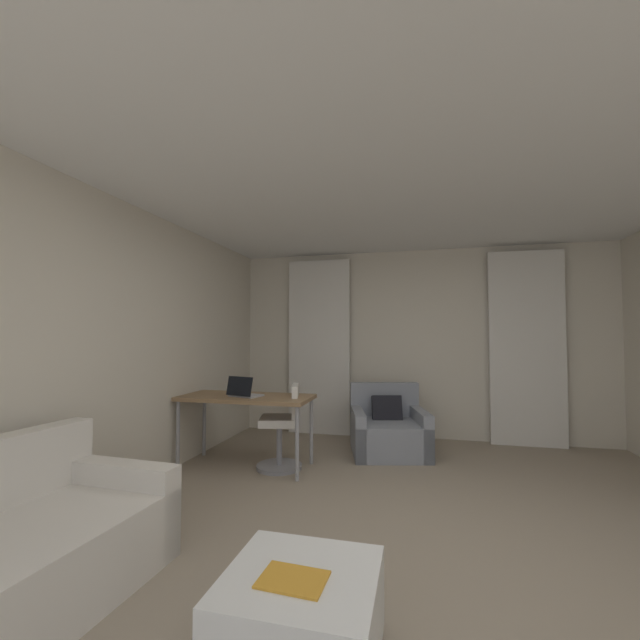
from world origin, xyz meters
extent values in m
plane|color=gray|center=(0.00, 0.00, 0.00)|extent=(12.00, 12.00, 0.00)
cube|color=beige|center=(0.00, 3.03, 1.30)|extent=(5.12, 0.06, 2.60)
cube|color=beige|center=(-2.53, 0.00, 1.30)|extent=(0.06, 6.12, 2.60)
cube|color=white|center=(0.00, 0.00, 2.63)|extent=(5.12, 6.12, 0.06)
cube|color=silver|center=(-1.38, 2.90, 1.25)|extent=(0.90, 0.06, 2.50)
cube|color=silver|center=(1.38, 2.90, 1.25)|extent=(0.90, 0.06, 2.50)
cube|color=silver|center=(-1.91, -0.47, 0.28)|extent=(0.89, 0.20, 0.57)
cube|color=gray|center=(-0.32, 2.13, 0.19)|extent=(1.03, 1.03, 0.38)
cube|color=gray|center=(-0.41, 2.47, 0.59)|extent=(0.87, 0.34, 0.42)
cube|color=gray|center=(0.04, 2.21, 0.26)|extent=(0.32, 0.85, 0.52)
cube|color=gray|center=(-0.68, 2.04, 0.26)|extent=(0.32, 0.85, 0.52)
cube|color=black|center=(-0.35, 2.25, 0.48)|extent=(0.40, 0.28, 0.37)
cube|color=olive|center=(-1.77, 1.28, 0.74)|extent=(1.41, 0.63, 0.04)
cylinder|color=#99999E|center=(-2.43, 1.55, 0.36)|extent=(0.04, 0.04, 0.72)
cylinder|color=#99999E|center=(-1.12, 1.55, 0.36)|extent=(0.04, 0.04, 0.72)
cylinder|color=#99999E|center=(-2.43, 1.02, 0.36)|extent=(0.04, 0.04, 0.72)
cylinder|color=#99999E|center=(-1.12, 1.02, 0.36)|extent=(0.04, 0.04, 0.72)
cylinder|color=gray|center=(-1.41, 1.32, 0.23)|extent=(0.06, 0.06, 0.46)
cylinder|color=gray|center=(-1.41, 1.32, 0.02)|extent=(0.48, 0.48, 0.04)
cube|color=silver|center=(-1.41, 1.32, 0.50)|extent=(0.49, 0.49, 0.08)
cube|color=silver|center=(-1.25, 1.36, 0.71)|extent=(0.15, 0.36, 0.34)
cube|color=#ADADB2|center=(-1.76, 1.24, 0.76)|extent=(0.37, 0.30, 0.02)
cube|color=black|center=(-1.79, 1.14, 0.87)|extent=(0.32, 0.13, 0.20)
cube|color=white|center=(-0.47, -1.03, 0.18)|extent=(0.66, 0.63, 0.37)
cube|color=orange|center=(-0.48, -1.09, 0.37)|extent=(0.29, 0.21, 0.01)
camera|label=1|loc=(0.04, -2.73, 1.39)|focal=22.47mm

